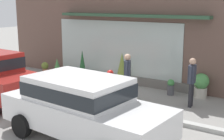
{
  "coord_description": "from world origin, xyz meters",
  "views": [
    {
      "loc": [
        6.53,
        -8.29,
        3.41
      ],
      "look_at": [
        0.28,
        1.2,
        0.95
      ],
      "focal_mm": 50.32,
      "sensor_mm": 36.0,
      "label": 1
    }
  ],
  "objects": [
    {
      "name": "fire_hydrant",
      "position": [
        0.24,
        1.13,
        0.48
      ],
      "size": [
        0.41,
        0.38,
        0.96
      ],
      "color": "red",
      "rests_on": "ground_plane"
    },
    {
      "name": "potted_plant_by_entrance",
      "position": [
        2.13,
        2.39,
        0.31
      ],
      "size": [
        0.26,
        0.26,
        0.6
      ],
      "color": "#4C4C51",
      "rests_on": "ground_plane"
    },
    {
      "name": "potted_plant_window_left",
      "position": [
        -3.65,
        2.43,
        0.38
      ],
      "size": [
        0.35,
        0.35,
        0.8
      ],
      "color": "#B7B2A3",
      "rests_on": "ground_plane"
    },
    {
      "name": "potted_plant_window_right",
      "position": [
        -2.12,
        2.43,
        0.65
      ],
      "size": [
        0.34,
        0.34,
        1.35
      ],
      "color": "#B7B2A3",
      "rests_on": "ground_plane"
    },
    {
      "name": "potted_plant_near_hydrant",
      "position": [
        -0.21,
        2.69,
        0.65
      ],
      "size": [
        0.49,
        0.49,
        1.36
      ],
      "color": "#33473D",
      "rests_on": "ground_plane"
    },
    {
      "name": "storefront",
      "position": [
        -0.01,
        3.19,
        2.27
      ],
      "size": [
        14.0,
        0.81,
        4.62
      ],
      "color": "brown",
      "rests_on": "ground_plane"
    },
    {
      "name": "potted_plant_corner_tall",
      "position": [
        -4.47,
        2.44,
        0.31
      ],
      "size": [
        0.35,
        0.35,
        0.56
      ],
      "color": "#9E6042",
      "rests_on": "ground_plane"
    },
    {
      "name": "parked_car_white",
      "position": [
        1.78,
        -2.43,
        0.9
      ],
      "size": [
        4.57,
        2.25,
        1.59
      ],
      "rotation": [
        0.0,
        0.0,
        -0.07
      ],
      "color": "white",
      "rests_on": "ground_plane"
    },
    {
      "name": "curb_strip",
      "position": [
        0.0,
        -0.2,
        0.06
      ],
      "size": [
        14.0,
        0.24,
        0.12
      ],
      "primitive_type": "cube",
      "color": "#B2B2AD",
      "rests_on": "ground_plane"
    },
    {
      "name": "pedestrian_passerby",
      "position": [
        3.22,
        1.49,
        0.97
      ],
      "size": [
        0.22,
        0.49,
        1.65
      ],
      "rotation": [
        0.0,
        0.0,
        1.64
      ],
      "color": "#232328",
      "rests_on": "ground_plane"
    },
    {
      "name": "ground_plane",
      "position": [
        0.0,
        0.0,
        0.0
      ],
      "size": [
        60.0,
        60.0,
        0.0
      ],
      "primitive_type": "plane",
      "color": "gray"
    },
    {
      "name": "pedestrian_with_handbag",
      "position": [
        1.09,
        0.96,
        0.96
      ],
      "size": [
        0.33,
        0.62,
        1.67
      ],
      "rotation": [
        0.0,
        0.0,
        1.96
      ],
      "color": "brown",
      "rests_on": "ground_plane"
    },
    {
      "name": "potted_plant_low_front",
      "position": [
        3.18,
        2.67,
        0.49
      ],
      "size": [
        0.57,
        0.57,
        0.91
      ],
      "color": "#B7B2A3",
      "rests_on": "ground_plane"
    }
  ]
}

